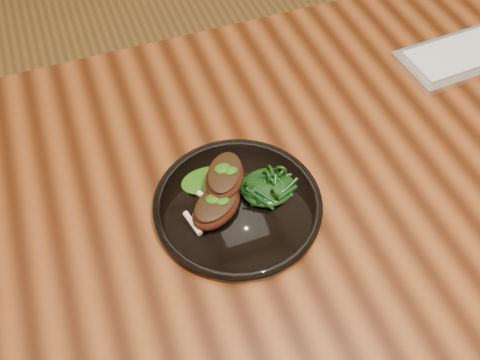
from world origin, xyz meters
name	(u,v)px	position (x,y,z in m)	size (l,w,h in m)	color
desk	(341,177)	(0.00, 0.00, 0.67)	(1.60, 0.80, 0.75)	#331306
plate	(238,205)	(-0.22, -0.05, 0.76)	(0.27, 0.27, 0.02)	black
lamb_chop_front	(216,207)	(-0.26, -0.06, 0.79)	(0.11, 0.10, 0.04)	#41180C
lamb_chop_back	(224,177)	(-0.24, -0.03, 0.80)	(0.10, 0.11, 0.04)	#41180C
herb_smear	(206,180)	(-0.26, 0.01, 0.77)	(0.08, 0.05, 0.01)	#144207
greens_heap	(268,185)	(-0.17, -0.05, 0.78)	(0.09, 0.08, 0.03)	black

